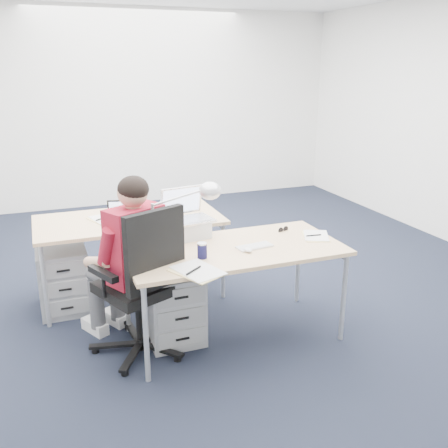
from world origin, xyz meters
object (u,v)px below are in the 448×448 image
(office_chair, at_px, (141,312))
(drawer_pedestal_near, at_px, (172,304))
(computer_mouse, at_px, (248,250))
(headphones, at_px, (164,248))
(bear_figurine, at_px, (200,230))
(desk_near, at_px, (234,253))
(can_koozie, at_px, (202,250))
(seated_person, at_px, (125,261))
(cordless_phone, at_px, (124,235))
(dark_laptop, at_px, (125,214))
(sunglasses, at_px, (283,230))
(desk_lamp, at_px, (176,219))
(silver_laptop, at_px, (190,214))
(desk_far, at_px, (129,223))
(far_cup, at_px, (172,206))
(book_stack, at_px, (135,244))
(drawer_pedestal_far, at_px, (63,278))
(wireless_keyboard, at_px, (255,246))
(water_bottle, at_px, (157,236))

(office_chair, relative_size, drawer_pedestal_near, 2.04)
(computer_mouse, bearing_deg, headphones, 144.16)
(drawer_pedestal_near, relative_size, bear_figurine, 3.84)
(desk_near, distance_m, bear_figurine, 0.34)
(office_chair, height_order, can_koozie, office_chair)
(can_koozie, bearing_deg, desk_near, 23.07)
(seated_person, relative_size, cordless_phone, 7.59)
(dark_laptop, bearing_deg, sunglasses, -9.97)
(drawer_pedestal_near, height_order, desk_lamp, desk_lamp)
(can_koozie, bearing_deg, cordless_phone, 136.94)
(drawer_pedestal_near, distance_m, silver_laptop, 0.70)
(headphones, relative_size, bear_figurine, 1.42)
(headphones, height_order, cordless_phone, cordless_phone)
(desk_far, bearing_deg, cordless_phone, -103.34)
(silver_laptop, bearing_deg, drawer_pedestal_near, -146.63)
(desk_far, xyz_separation_m, desk_lamp, (0.15, -1.00, 0.31))
(office_chair, relative_size, seated_person, 0.86)
(silver_laptop, bearing_deg, office_chair, -155.13)
(can_koozie, relative_size, dark_laptop, 0.37)
(can_koozie, distance_m, cordless_phone, 0.64)
(sunglasses, distance_m, far_cup, 1.10)
(desk_far, bearing_deg, desk_near, -59.62)
(book_stack, height_order, far_cup, far_cup)
(bear_figurine, bearing_deg, drawer_pedestal_far, 132.42)
(office_chair, bearing_deg, computer_mouse, -34.28)
(book_stack, xyz_separation_m, desk_lamp, (0.26, -0.19, 0.22))
(seated_person, relative_size, drawer_pedestal_far, 2.36)
(drawer_pedestal_far, distance_m, cordless_phone, 0.94)
(computer_mouse, xyz_separation_m, dark_laptop, (-0.72, 0.89, 0.10))
(wireless_keyboard, distance_m, far_cup, 1.16)
(drawer_pedestal_far, bearing_deg, computer_mouse, -40.67)
(silver_laptop, height_order, bear_figurine, silver_laptop)
(can_koozie, relative_size, bear_figurine, 0.78)
(wireless_keyboard, relative_size, desk_lamp, 0.51)
(drawer_pedestal_far, distance_m, water_bottle, 1.15)
(cordless_phone, distance_m, sunglasses, 1.27)
(water_bottle, distance_m, sunglasses, 1.05)
(silver_laptop, relative_size, book_stack, 1.69)
(desk_near, height_order, far_cup, far_cup)
(computer_mouse, distance_m, can_koozie, 0.35)
(wireless_keyboard, relative_size, computer_mouse, 3.28)
(dark_laptop, bearing_deg, book_stack, -78.01)
(cordless_phone, height_order, far_cup, cordless_phone)
(silver_laptop, relative_size, cordless_phone, 2.18)
(drawer_pedestal_near, distance_m, far_cup, 1.08)
(desk_near, relative_size, cordless_phone, 9.36)
(seated_person, distance_m, computer_mouse, 0.89)
(desk_far, relative_size, desk_lamp, 3.02)
(seated_person, xyz_separation_m, drawer_pedestal_near, (0.33, -0.04, -0.38))
(desk_far, bearing_deg, book_stack, -97.42)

